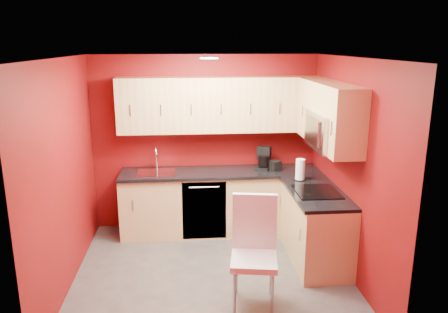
{
  "coord_description": "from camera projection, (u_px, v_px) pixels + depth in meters",
  "views": [
    {
      "loc": [
        -0.26,
        -4.65,
        2.65
      ],
      "look_at": [
        0.19,
        0.55,
        1.29
      ],
      "focal_mm": 35.0,
      "sensor_mm": 36.0,
      "label": 1
    }
  ],
  "objects": [
    {
      "name": "dining_chair",
      "position": [
        254.0,
        254.0,
        4.43
      ],
      "size": [
        0.53,
        0.55,
        1.15
      ],
      "primitive_type": null,
      "rotation": [
        0.0,
        0.0,
        -0.16
      ],
      "color": "silver",
      "rests_on": "floor"
    },
    {
      "name": "wall_back",
      "position": [
        205.0,
        143.0,
        6.31
      ],
      "size": [
        3.2,
        0.0,
        3.2
      ],
      "primitive_type": "plane",
      "rotation": [
        1.57,
        0.0,
        0.0
      ],
      "color": "maroon",
      "rests_on": "floor"
    },
    {
      "name": "napkin_holder",
      "position": [
        275.0,
        166.0,
        6.13
      ],
      "size": [
        0.17,
        0.17,
        0.14
      ],
      "primitive_type": null,
      "rotation": [
        0.0,
        0.0,
        0.38
      ],
      "color": "black",
      "rests_on": "countertop_back"
    },
    {
      "name": "coffee_maker",
      "position": [
        263.0,
        158.0,
        6.18
      ],
      "size": [
        0.27,
        0.3,
        0.31
      ],
      "primitive_type": null,
      "rotation": [
        0.0,
        0.0,
        -0.4
      ],
      "color": "black",
      "rests_on": "countertop_back"
    },
    {
      "name": "wall_right",
      "position": [
        351.0,
        169.0,
        5.0
      ],
      "size": [
        0.0,
        3.0,
        3.0
      ],
      "primitive_type": "plane",
      "rotation": [
        1.57,
        0.0,
        -1.57
      ],
      "color": "maroon",
      "rests_on": "floor"
    },
    {
      "name": "base_cabinets_right",
      "position": [
        315.0,
        227.0,
        5.42
      ],
      "size": [
        0.6,
        1.3,
        0.87
      ],
      "primitive_type": "cube",
      "color": "#DDBD7E",
      "rests_on": "floor"
    },
    {
      "name": "upper_cabinets_right",
      "position": [
        327.0,
        108.0,
        5.25
      ],
      "size": [
        0.35,
        1.55,
        0.75
      ],
      "color": "#D7B67A",
      "rests_on": "wall_right"
    },
    {
      "name": "microwave",
      "position": [
        330.0,
        131.0,
        5.07
      ],
      "size": [
        0.42,
        0.76,
        0.42
      ],
      "color": "silver",
      "rests_on": "upper_cabinets_right"
    },
    {
      "name": "upper_cabinets_back",
      "position": [
        220.0,
        105.0,
        6.01
      ],
      "size": [
        2.8,
        0.35,
        0.75
      ],
      "primitive_type": "cube",
      "color": "#D7B67A",
      "rests_on": "wall_back"
    },
    {
      "name": "paper_towel",
      "position": [
        300.0,
        170.0,
        5.68
      ],
      "size": [
        0.21,
        0.21,
        0.28
      ],
      "primitive_type": null,
      "rotation": [
        0.0,
        0.0,
        0.41
      ],
      "color": "white",
      "rests_on": "countertop_right"
    },
    {
      "name": "sink",
      "position": [
        156.0,
        170.0,
        6.04
      ],
      "size": [
        0.52,
        0.42,
        0.35
      ],
      "color": "silver",
      "rests_on": "countertop_back"
    },
    {
      "name": "cooktop",
      "position": [
        317.0,
        192.0,
        5.25
      ],
      "size": [
        0.5,
        0.55,
        0.01
      ],
      "primitive_type": "cube",
      "color": "black",
      "rests_on": "countertop_right"
    },
    {
      "name": "wall_front",
      "position": [
        222.0,
        227.0,
        3.42
      ],
      "size": [
        3.2,
        0.0,
        3.2
      ],
      "primitive_type": "plane",
      "rotation": [
        -1.57,
        0.0,
        0.0
      ],
      "color": "maroon",
      "rests_on": "floor"
    },
    {
      "name": "countertop_back",
      "position": [
        221.0,
        172.0,
        6.11
      ],
      "size": [
        2.8,
        0.63,
        0.04
      ],
      "primitive_type": "cube",
      "color": "black",
      "rests_on": "base_cabinets_back"
    },
    {
      "name": "dishwasher_front",
      "position": [
        204.0,
        211.0,
        5.94
      ],
      "size": [
        0.6,
        0.02,
        0.82
      ],
      "primitive_type": "cube",
      "color": "black",
      "rests_on": "base_cabinets_back"
    },
    {
      "name": "floor",
      "position": [
        212.0,
        273.0,
        5.18
      ],
      "size": [
        3.2,
        3.2,
        0.0
      ],
      "primitive_type": "plane",
      "color": "#55514F",
      "rests_on": "ground"
    },
    {
      "name": "downlight",
      "position": [
        209.0,
        58.0,
        4.84
      ],
      "size": [
        0.2,
        0.2,
        0.01
      ],
      "primitive_type": "cylinder",
      "color": "white",
      "rests_on": "ceiling"
    },
    {
      "name": "ceiling",
      "position": [
        211.0,
        58.0,
        4.55
      ],
      "size": [
        3.2,
        3.2,
        0.0
      ],
      "primitive_type": "plane",
      "rotation": [
        3.14,
        0.0,
        0.0
      ],
      "color": "white",
      "rests_on": "wall_back"
    },
    {
      "name": "countertop_right",
      "position": [
        316.0,
        193.0,
        5.29
      ],
      "size": [
        0.63,
        1.27,
        0.04
      ],
      "primitive_type": "cube",
      "color": "black",
      "rests_on": "base_cabinets_right"
    },
    {
      "name": "wall_left",
      "position": [
        64.0,
        176.0,
        4.73
      ],
      "size": [
        0.0,
        3.0,
        3.0
      ],
      "primitive_type": "plane",
      "rotation": [
        1.57,
        0.0,
        1.57
      ],
      "color": "maroon",
      "rests_on": "floor"
    },
    {
      "name": "base_cabinets_back",
      "position": [
        221.0,
        203.0,
        6.24
      ],
      "size": [
        2.8,
        0.6,
        0.87
      ],
      "primitive_type": "cube",
      "color": "#DDBD7E",
      "rests_on": "floor"
    }
  ]
}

